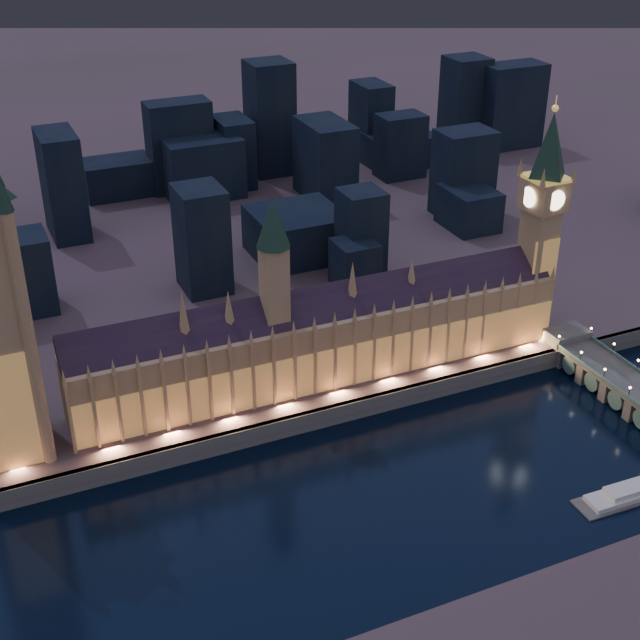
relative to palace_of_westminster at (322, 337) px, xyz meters
name	(u,v)px	position (x,y,z in m)	size (l,w,h in m)	color
ground_plane	(372,489)	(-8.83, -61.75, -26.37)	(2000.00, 2000.00, 0.00)	black
north_bank	(81,108)	(-8.83, 458.25, -22.37)	(2000.00, 960.00, 8.00)	#3F3432
embankment_wall	(323,417)	(-8.83, -20.75, -22.37)	(2000.00, 2.50, 8.00)	brown
palace_of_westminster	(322,337)	(0.00, 0.00, 0.00)	(202.00, 22.20, 78.00)	#9E7751
elizabeth_tower	(543,206)	(99.17, 0.17, 38.41)	(18.00, 18.00, 102.10)	#9E7751
river_boat	(637,491)	(72.65, -100.99, -24.81)	(47.23, 12.49, 4.50)	brown
city_backdrop	(230,172)	(26.17, 185.56, 4.67)	(489.01, 215.63, 86.49)	black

